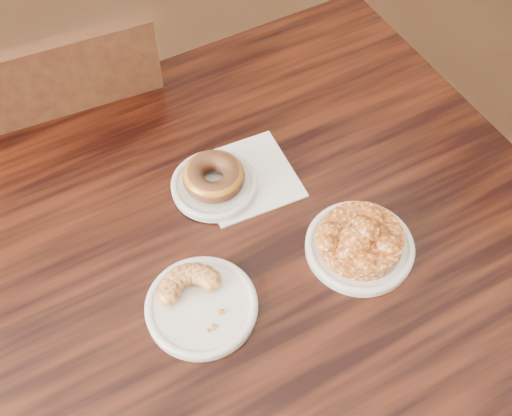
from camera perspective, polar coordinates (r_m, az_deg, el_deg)
floor at (r=1.72m, az=5.68°, el=-14.30°), size 5.00×5.00×0.00m
cafe_table at (r=1.32m, az=0.83°, el=-12.83°), size 1.03×1.03×0.75m
chair_far at (r=1.56m, az=-15.81°, el=4.79°), size 0.49×0.49×0.90m
napkin at (r=1.07m, az=-0.86°, el=2.75°), size 0.18×0.18×0.00m
plate_donut at (r=1.05m, az=-3.71°, el=2.02°), size 0.14×0.14×0.01m
plate_cruller at (r=0.94m, az=-4.86°, el=-8.75°), size 0.16×0.16×0.01m
plate_fritter at (r=1.00m, az=9.19°, el=-3.46°), size 0.17×0.17×0.01m
glazed_donut at (r=1.04m, az=-3.78°, el=2.83°), size 0.10×0.10×0.04m
apple_fritter at (r=0.98m, az=9.39°, el=-2.62°), size 0.17×0.17×0.04m
cruller_fragment at (r=0.92m, az=-4.95°, el=-8.15°), size 0.11×0.11×0.03m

